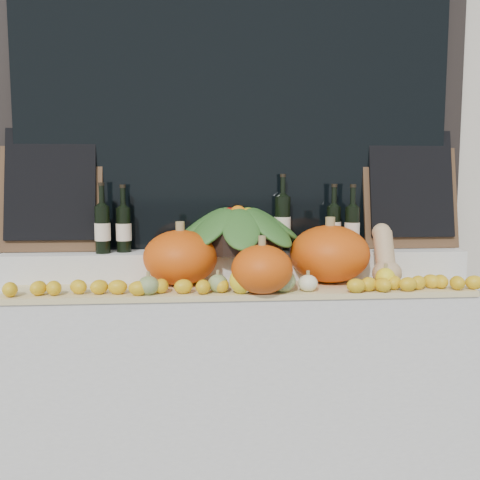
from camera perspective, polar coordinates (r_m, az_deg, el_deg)
name	(u,v)px	position (r m, az deg, el deg)	size (l,w,h in m)	color
storefront_facade	(229,34)	(3.35, -1.16, 21.15)	(7.00, 0.94, 4.50)	beige
display_sill	(239,376)	(2.70, -0.13, -14.28)	(2.30, 0.55, 0.88)	silver
rear_tier	(236,266)	(2.71, -0.38, -2.82)	(2.30, 0.25, 0.16)	silver
straw_bedding	(241,291)	(2.46, 0.09, -5.42)	(2.10, 0.32, 0.03)	tan
pumpkin_left	(180,257)	(2.52, -6.37, -1.86)	(0.35, 0.35, 0.26)	#DF530B
pumpkin_right	(330,254)	(2.60, 9.53, -1.46)	(0.38, 0.38, 0.28)	#DF530B
pumpkin_center	(262,269)	(2.32, 2.36, -3.13)	(0.27, 0.27, 0.21)	#DF530B
butternut_squash	(385,258)	(2.59, 15.22, -1.91)	(0.14, 0.20, 0.29)	tan
decorative_gourds	(264,282)	(2.35, 2.57, -4.45)	(1.15, 0.15, 0.14)	#305F1C
lemon_heap	(243,286)	(2.34, 0.31, -4.91)	(2.20, 0.16, 0.06)	gold
produce_bowl	(238,228)	(2.67, -0.22, 1.24)	(0.68, 0.68, 0.24)	black
wine_bottle_far_left	(103,229)	(2.68, -14.46, 1.18)	(0.08, 0.08, 0.34)	black
wine_bottle_near_left	(124,229)	(2.71, -12.30, 1.17)	(0.08, 0.08, 0.33)	black
wine_bottle_tall	(283,222)	(2.74, 4.56, 1.89)	(0.08, 0.08, 0.39)	black
wine_bottle_near_right	(334,227)	(2.77, 9.94, 1.37)	(0.08, 0.08, 0.34)	black
wine_bottle_far_right	(352,228)	(2.75, 11.87, 1.28)	(0.08, 0.08, 0.33)	black
chalkboard_left	(51,187)	(2.83, -19.51, 5.33)	(0.50, 0.15, 0.61)	#4C331E
chalkboard_right	(410,187)	(2.95, 17.72, 5.43)	(0.50, 0.15, 0.61)	#4C331E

